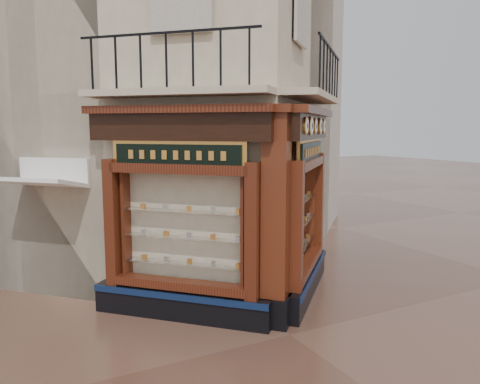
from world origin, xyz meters
TOP-DOWN VIEW (x-y plane):
  - ground at (0.00, 0.00)m, footprint 80.00×80.00m
  - main_building at (0.00, 6.16)m, footprint 11.31×11.31m
  - neighbour_left at (-2.47, 8.63)m, footprint 11.31×11.31m
  - neighbour_right at (2.47, 8.63)m, footprint 11.31×11.31m
  - shopfront_left at (-1.41, 1.57)m, footprint 2.86×2.86m
  - shopfront_right at (1.41, 1.57)m, footprint 2.86×2.86m
  - corner_pilaster at (0.00, 0.50)m, footprint 0.85×0.85m
  - balcony at (0.00, 1.49)m, footprint 5.94×2.97m
  - clock_a at (0.62, 0.52)m, footprint 0.25×0.25m
  - clock_b at (1.03, 0.93)m, footprint 0.29×0.29m
  - clock_c at (1.43, 1.33)m, footprint 0.25×0.25m
  - clock_d at (1.95, 1.85)m, footprint 0.29×0.29m
  - clock_e at (2.37, 2.27)m, footprint 0.28×0.28m
  - awning at (-3.63, 3.42)m, footprint 1.86×1.86m
  - signboard_left at (-1.46, 1.51)m, footprint 1.89×1.89m
  - signboard_right at (1.46, 1.51)m, footprint 1.89×1.89m

SIDE VIEW (x-z plane):
  - ground at x=0.00m, z-range 0.00..0.00m
  - awning at x=-3.63m, z-range -0.14..0.14m
  - corner_pilaster at x=0.00m, z-range -0.04..3.94m
  - shopfront_left at x=-1.41m, z-range -0.01..3.97m
  - shopfront_right at x=1.41m, z-range -0.01..3.97m
  - signboard_left at x=-1.46m, z-range 2.85..3.35m
  - signboard_right at x=1.46m, z-range 2.85..3.35m
  - clock_a at x=0.62m, z-range 3.46..3.78m
  - clock_c at x=1.43m, z-range 3.46..3.78m
  - clock_e at x=2.37m, z-range 3.45..3.79m
  - clock_b at x=1.03m, z-range 3.44..3.80m
  - clock_d at x=1.95m, z-range 3.44..3.80m
  - balcony at x=0.00m, z-range 3.70..4.73m
  - neighbour_left at x=-2.47m, z-range 0.00..11.00m
  - neighbour_right at x=2.47m, z-range 0.00..11.00m
  - main_building at x=0.00m, z-range 0.00..12.00m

